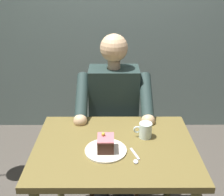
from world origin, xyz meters
TOP-DOWN VIEW (x-y plane):
  - dining_table at (0.00, 0.00)m, footprint 0.92×0.69m
  - chair at (0.00, -0.65)m, footprint 0.42×0.42m
  - seated_person at (-0.00, -0.48)m, footprint 0.53×0.58m
  - dessert_plate at (0.05, 0.06)m, footprint 0.23×0.23m
  - cake_slice at (0.05, 0.06)m, footprint 0.09×0.11m
  - coffee_cup at (-0.18, -0.09)m, footprint 0.11×0.08m
  - dessert_spoon at (-0.11, 0.12)m, footprint 0.05×0.14m

SIDE VIEW (x-z plane):
  - chair at x=0.00m, z-range 0.05..0.97m
  - dining_table at x=0.00m, z-range 0.26..0.99m
  - seated_person at x=0.00m, z-range 0.03..1.28m
  - dessert_spoon at x=-0.11m, z-range 0.73..0.74m
  - dessert_plate at x=0.05m, z-range 0.73..0.74m
  - coffee_cup at x=-0.18m, z-range 0.73..0.82m
  - cake_slice at x=0.05m, z-range 0.73..0.83m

